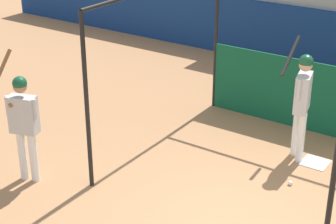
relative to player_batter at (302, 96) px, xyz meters
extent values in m
cube|color=navy|center=(-1.77, 4.97, 0.41)|extent=(0.45, 0.40, 0.10)
cube|color=navy|center=(-1.22, 4.97, 0.41)|extent=(0.45, 0.40, 0.10)
cylinder|color=black|center=(-2.35, -2.73, 0.25)|extent=(0.07, 0.07, 2.85)
cylinder|color=black|center=(1.46, -2.73, 0.25)|extent=(0.07, 0.07, 2.85)
cylinder|color=black|center=(-2.35, 1.19, 0.25)|extent=(0.07, 0.07, 2.85)
cube|color=#0F5133|center=(-0.45, 1.17, -0.48)|extent=(3.75, 0.03, 1.39)
cube|color=white|center=(0.36, -0.01, -1.16)|extent=(0.44, 0.44, 0.02)
cylinder|color=white|center=(0.09, -0.10, -0.72)|extent=(0.16, 0.16, 0.91)
cylinder|color=white|center=(-0.07, 0.09, -0.72)|extent=(0.16, 0.16, 0.91)
cube|color=#B7B7B7|center=(0.01, -0.01, 0.06)|extent=(0.32, 0.51, 0.65)
sphere|color=tan|center=(0.01, -0.01, 0.56)|extent=(0.23, 0.23, 0.23)
sphere|color=#144C2D|center=(0.01, -0.01, 0.61)|extent=(0.24, 0.24, 0.24)
cylinder|color=#B7B7B7|center=(0.03, -0.26, 0.21)|extent=(0.08, 0.08, 0.36)
cylinder|color=#B7B7B7|center=(-0.09, 0.23, 0.21)|extent=(0.08, 0.08, 0.36)
cylinder|color=black|center=(-0.35, 0.20, 0.59)|extent=(0.10, 0.75, 0.55)
sphere|color=black|center=(0.01, 0.21, 0.34)|extent=(0.08, 0.08, 0.08)
cylinder|color=white|center=(-3.21, -3.13, -0.74)|extent=(0.16, 0.16, 0.86)
cylinder|color=white|center=(-3.40, -3.19, -0.74)|extent=(0.16, 0.16, 0.86)
cube|color=#B7B7B7|center=(-3.31, -3.16, -0.01)|extent=(0.49, 0.34, 0.61)
sphere|color=#A37556|center=(-3.31, -3.16, 0.47)|extent=(0.22, 0.22, 0.22)
sphere|color=#144C2D|center=(-3.31, -3.16, 0.51)|extent=(0.23, 0.23, 0.23)
cylinder|color=#B7B7B7|center=(-3.07, -3.13, 0.13)|extent=(0.09, 0.09, 0.34)
cylinder|color=#B7B7B7|center=(-3.51, -3.27, 0.13)|extent=(0.09, 0.09, 0.34)
sphere|color=brown|center=(-3.40, -3.29, 0.18)|extent=(0.08, 0.08, 0.08)
sphere|color=white|center=(0.29, -0.92, -1.13)|extent=(0.07, 0.07, 0.07)
camera|label=1|loc=(3.04, -8.46, 3.60)|focal=60.00mm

